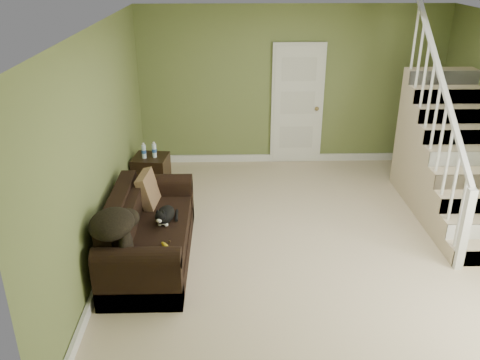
{
  "coord_description": "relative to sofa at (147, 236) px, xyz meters",
  "views": [
    {
      "loc": [
        -1.07,
        -5.46,
        3.29
      ],
      "look_at": [
        -0.92,
        0.12,
        0.8
      ],
      "focal_mm": 38.0,
      "sensor_mm": 36.0,
      "label": 1
    }
  ],
  "objects": [
    {
      "name": "wall_back",
      "position": [
        2.01,
        3.07,
        0.99
      ],
      "size": [
        5.0,
        0.04,
        2.6
      ],
      "primitive_type": "cube",
      "color": "olive",
      "rests_on": "floor"
    },
    {
      "name": "sofa",
      "position": [
        0.0,
        0.0,
        0.0
      ],
      "size": [
        0.87,
        2.03,
        0.8
      ],
      "color": "black",
      "rests_on": "floor"
    },
    {
      "name": "floor",
      "position": [
        2.01,
        0.32,
        -0.31
      ],
      "size": [
        5.0,
        5.5,
        0.01
      ],
      "primitive_type": "cube",
      "color": "#CAB292",
      "rests_on": "ground"
    },
    {
      "name": "throw_pillow",
      "position": [
        -0.04,
        0.58,
        0.3
      ],
      "size": [
        0.26,
        0.47,
        0.46
      ],
      "primitive_type": "cube",
      "rotation": [
        0.0,
        -0.24,
        -0.1
      ],
      "color": "#4F311F",
      "rests_on": "sofa"
    },
    {
      "name": "baseboard_left",
      "position": [
        -0.46,
        0.32,
        -0.25
      ],
      "size": [
        0.04,
        5.5,
        0.12
      ],
      "primitive_type": "cube",
      "color": "white",
      "rests_on": "floor"
    },
    {
      "name": "wall_front",
      "position": [
        2.01,
        -2.43,
        0.99
      ],
      "size": [
        5.0,
        0.04,
        2.6
      ],
      "primitive_type": "cube",
      "color": "olive",
      "rests_on": "floor"
    },
    {
      "name": "ceiling",
      "position": [
        2.01,
        0.32,
        2.29
      ],
      "size": [
        5.0,
        5.5,
        0.01
      ],
      "primitive_type": "cube",
      "color": "white",
      "rests_on": "wall_back"
    },
    {
      "name": "banana",
      "position": [
        0.28,
        -0.49,
        0.15
      ],
      "size": [
        0.13,
        0.17,
        0.05
      ],
      "primitive_type": "ellipsoid",
      "rotation": [
        0.0,
        0.0,
        0.56
      ],
      "color": "gold",
      "rests_on": "sofa"
    },
    {
      "name": "staircase",
      "position": [
        4.01,
        1.28,
        0.34
      ],
      "size": [
        1.0,
        2.51,
        2.82
      ],
      "color": "#CAB292",
      "rests_on": "floor"
    },
    {
      "name": "door",
      "position": [
        2.11,
        3.02,
        0.7
      ],
      "size": [
        0.86,
        0.12,
        2.02
      ],
      "color": "white",
      "rests_on": "floor"
    },
    {
      "name": "baseboard_back",
      "position": [
        2.01,
        3.04,
        -0.25
      ],
      "size": [
        5.0,
        0.04,
        0.12
      ],
      "primitive_type": "cube",
      "color": "white",
      "rests_on": "floor"
    },
    {
      "name": "cat",
      "position": [
        0.22,
        0.07,
        0.22
      ],
      "size": [
        0.26,
        0.52,
        0.25
      ],
      "rotation": [
        0.0,
        0.0,
        -0.2
      ],
      "color": "black",
      "rests_on": "sofa"
    },
    {
      "name": "side_table",
      "position": [
        -0.19,
        1.82,
        -0.01
      ],
      "size": [
        0.54,
        0.54,
        0.81
      ],
      "rotation": [
        0.0,
        0.0,
        -0.12
      ],
      "color": "black",
      "rests_on": "floor"
    },
    {
      "name": "throw_blanket",
      "position": [
        -0.22,
        -0.65,
        0.52
      ],
      "size": [
        0.56,
        0.67,
        0.24
      ],
      "primitive_type": "ellipsoid",
      "rotation": [
        0.0,
        0.0,
        0.23
      ],
      "color": "black",
      "rests_on": "sofa"
    },
    {
      "name": "wall_left",
      "position": [
        -0.49,
        0.32,
        0.99
      ],
      "size": [
        0.04,
        5.5,
        2.6
      ],
      "primitive_type": "cube",
      "color": "olive",
      "rests_on": "floor"
    }
  ]
}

